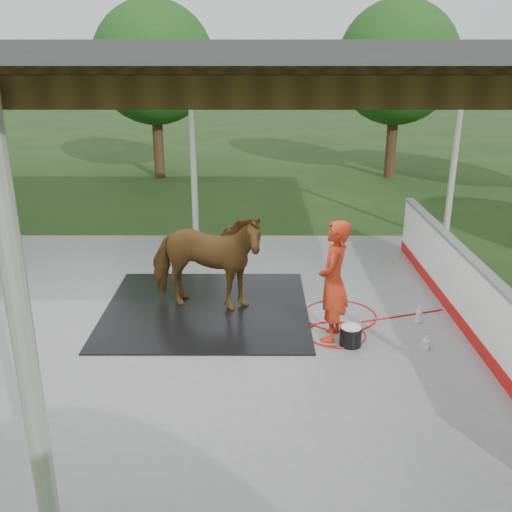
{
  "coord_description": "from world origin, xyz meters",
  "views": [
    {
      "loc": [
        1.39,
        -7.73,
        4.04
      ],
      "look_at": [
        1.38,
        0.43,
        1.16
      ],
      "focal_mm": 40.0,
      "sensor_mm": 36.0,
      "label": 1
    }
  ],
  "objects_px": {
    "horse": "(205,261)",
    "wash_bucket": "(351,336)",
    "dasher_board": "(473,302)",
    "handler": "(333,281)"
  },
  "relations": [
    {
      "from": "horse",
      "to": "wash_bucket",
      "type": "xyz_separation_m",
      "value": [
        2.2,
        -1.24,
        -0.7
      ]
    },
    {
      "from": "dasher_board",
      "to": "handler",
      "type": "relative_size",
      "value": 4.41
    },
    {
      "from": "dasher_board",
      "to": "horse",
      "type": "height_order",
      "value": "horse"
    },
    {
      "from": "handler",
      "to": "wash_bucket",
      "type": "height_order",
      "value": "handler"
    },
    {
      "from": "dasher_board",
      "to": "wash_bucket",
      "type": "distance_m",
      "value": 1.92
    },
    {
      "from": "handler",
      "to": "horse",
      "type": "bearing_deg",
      "value": -100.04
    },
    {
      "from": "dasher_board",
      "to": "wash_bucket",
      "type": "relative_size",
      "value": 24.96
    },
    {
      "from": "handler",
      "to": "wash_bucket",
      "type": "xyz_separation_m",
      "value": [
        0.25,
        -0.23,
        -0.75
      ]
    },
    {
      "from": "wash_bucket",
      "to": "dasher_board",
      "type": "bearing_deg",
      "value": 10.09
    },
    {
      "from": "dasher_board",
      "to": "horse",
      "type": "xyz_separation_m",
      "value": [
        -4.05,
        0.91,
        0.31
      ]
    }
  ]
}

